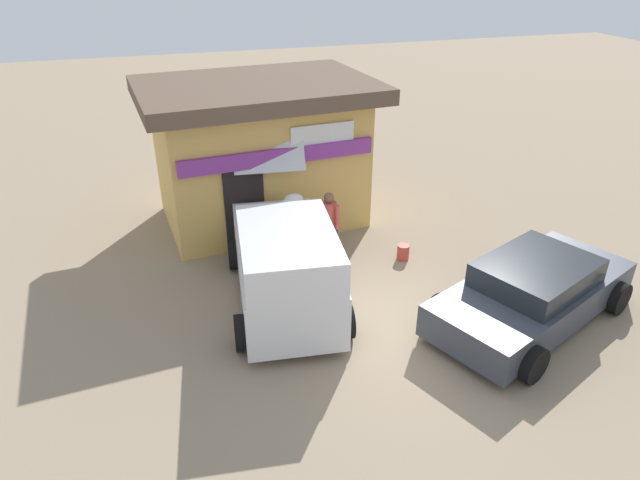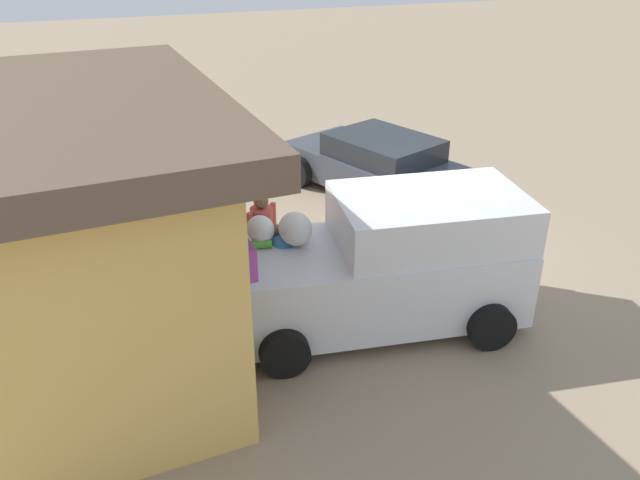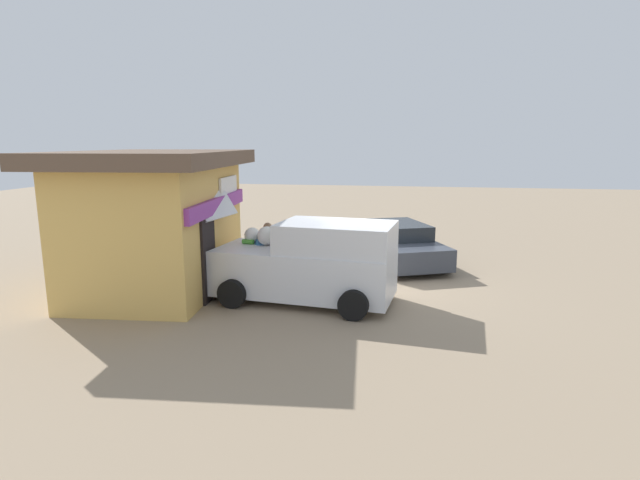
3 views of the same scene
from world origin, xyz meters
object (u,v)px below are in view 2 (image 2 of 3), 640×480
Objects in this scene: parked_sedan at (382,167)px; customer_bending at (287,271)px; paint_bucket at (268,232)px; unloaded_banana_pile at (145,335)px; delivery_van at (384,262)px; vendor_standing at (263,236)px; storefront_bar at (72,237)px.

customer_bending reaches higher than parked_sedan.
paint_bucket is at bearing 115.50° from parked_sedan.
parked_sedan is at bearing -53.04° from unloaded_banana_pile.
delivery_van is 3.17m from paint_bucket.
vendor_standing is 1.04m from customer_bending.
customer_bending is (-0.08, -2.64, -0.92)m from storefront_bar.
vendor_standing reaches higher than parked_sedan.
vendor_standing is (0.96, -2.56, -0.87)m from storefront_bar.
customer_bending is (-3.96, 3.18, 0.29)m from parked_sedan.
customer_bending is at bearing 171.39° from paint_bucket.
parked_sedan reaches higher than paint_bucket.
vendor_standing is 1.98× the size of unloaded_banana_pile.
parked_sedan is at bearing -23.46° from delivery_van.
delivery_van is 1.36m from customer_bending.
storefront_bar is 1.20× the size of delivery_van.
delivery_van is at bearing -95.43° from storefront_bar.
delivery_van is at bearing -102.68° from customer_bending.
delivery_van reaches higher than parked_sedan.
delivery_van is 13.76× the size of paint_bucket.
delivery_van is 1.94m from vendor_standing.
storefront_bar reaches higher than unloaded_banana_pile.
vendor_standing is at bearing 131.97° from parked_sedan.
delivery_van is 2.96× the size of vendor_standing.
vendor_standing is at bearing -69.54° from storefront_bar.
vendor_standing reaches higher than unloaded_banana_pile.
parked_sedan is 4.39m from vendor_standing.
delivery_van is at bearing -133.48° from vendor_standing.
parked_sedan is 5.76× the size of unloaded_banana_pile.
customer_bending is (-1.04, -0.08, -0.05)m from vendor_standing.
unloaded_banana_pile is at bearing -89.49° from storefront_bar.
customer_bending is at bearing -91.70° from storefront_bar.
customer_bending is (0.30, 1.33, -0.05)m from delivery_van.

